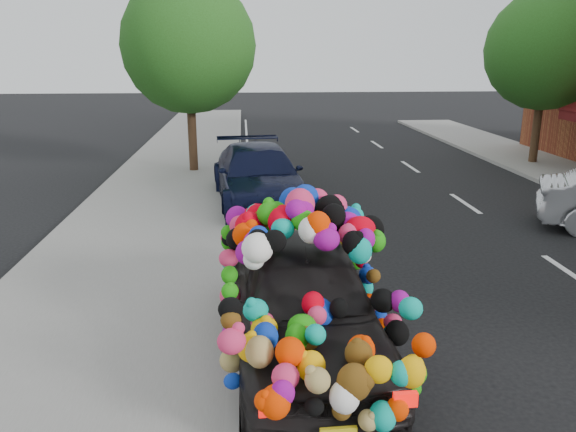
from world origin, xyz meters
name	(u,v)px	position (x,y,z in m)	size (l,w,h in m)	color
ground	(373,282)	(0.00, 0.00, 0.00)	(100.00, 100.00, 0.00)	black
sidewalk	(118,287)	(-4.30, 0.00, 0.06)	(4.00, 60.00, 0.12)	gray
kerb	(236,283)	(-2.35, 0.00, 0.07)	(0.15, 60.00, 0.13)	gray
lane_markings	(573,275)	(3.60, 0.00, 0.01)	(6.00, 50.00, 0.01)	silver
tree_near_sidewalk	(188,46)	(-3.80, 9.50, 4.02)	(4.20, 4.20, 6.13)	#332114
tree_far_b	(546,50)	(8.00, 10.00, 3.89)	(4.00, 4.00, 5.90)	#332114
plush_art_car	(304,275)	(-1.44, -2.30, 1.11)	(2.29, 4.70, 2.16)	black
navy_sedan	(258,176)	(-1.80, 5.31, 0.75)	(2.11, 5.20, 1.51)	black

